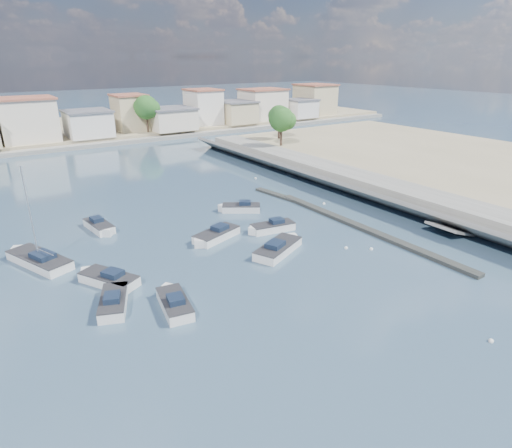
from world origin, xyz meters
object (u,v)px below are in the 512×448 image
(motorboat_c, at_px, (271,228))
(motorboat_h, at_px, (280,248))
(motorboat_d, at_px, (215,236))
(motorboat_f, at_px, (239,208))
(motorboat_e, at_px, (114,301))
(motorboat_a, at_px, (107,279))
(motorboat_b, at_px, (174,303))
(sailboat, at_px, (37,259))
(motorboat_g, at_px, (100,227))

(motorboat_c, bearing_deg, motorboat_h, -116.46)
(motorboat_d, distance_m, motorboat_f, 8.62)
(motorboat_h, bearing_deg, motorboat_e, -177.65)
(motorboat_a, distance_m, motorboat_d, 11.80)
(motorboat_b, height_order, sailboat, sailboat)
(motorboat_e, relative_size, sailboat, 0.55)
(motorboat_e, relative_size, motorboat_h, 0.81)
(motorboat_c, distance_m, motorboat_h, 5.04)
(motorboat_f, xyz_separation_m, sailboat, (-21.91, -1.65, 0.03))
(motorboat_e, relative_size, motorboat_f, 1.07)
(motorboat_a, distance_m, motorboat_e, 3.66)
(motorboat_c, relative_size, motorboat_h, 0.83)
(motorboat_h, bearing_deg, motorboat_f, 76.39)
(motorboat_c, relative_size, sailboat, 0.57)
(motorboat_d, bearing_deg, motorboat_c, -12.88)
(motorboat_g, distance_m, motorboat_h, 19.23)
(motorboat_a, relative_size, motorboat_e, 1.06)
(motorboat_b, bearing_deg, motorboat_c, 28.73)
(motorboat_a, relative_size, motorboat_c, 1.02)
(motorboat_d, relative_size, motorboat_f, 1.22)
(motorboat_b, distance_m, motorboat_c, 16.35)
(motorboat_b, xyz_separation_m, sailboat, (-7.01, 13.29, 0.03))
(motorboat_a, relative_size, motorboat_g, 1.04)
(motorboat_a, height_order, motorboat_h, same)
(motorboat_c, xyz_separation_m, motorboat_h, (-2.25, -4.51, -0.00))
(motorboat_a, bearing_deg, sailboat, 120.02)
(motorboat_g, bearing_deg, sailboat, -144.66)
(motorboat_c, relative_size, motorboat_d, 0.91)
(motorboat_b, relative_size, motorboat_c, 0.97)
(motorboat_a, xyz_separation_m, motorboat_g, (2.67, 11.70, 0.00))
(sailboat, bearing_deg, motorboat_c, -14.27)
(motorboat_a, height_order, sailboat, sailboat)
(motorboat_b, distance_m, motorboat_g, 18.04)
(motorboat_b, bearing_deg, motorboat_g, 91.01)
(motorboat_e, xyz_separation_m, motorboat_g, (3.19, 15.33, 0.00))
(motorboat_e, bearing_deg, motorboat_h, 2.35)
(motorboat_c, distance_m, motorboat_d, 6.03)
(motorboat_a, distance_m, motorboat_g, 12.00)
(motorboat_a, height_order, motorboat_f, same)
(motorboat_a, bearing_deg, motorboat_f, 25.68)
(motorboat_h, bearing_deg, motorboat_a, 168.80)
(motorboat_b, xyz_separation_m, motorboat_f, (14.90, 14.93, 0.00))
(motorboat_c, xyz_separation_m, motorboat_d, (-5.88, 1.34, -0.00))
(motorboat_g, height_order, motorboat_h, same)
(motorboat_g, bearing_deg, motorboat_e, -101.76)
(motorboat_b, relative_size, sailboat, 0.56)
(motorboat_f, xyz_separation_m, motorboat_h, (-2.80, -11.59, 0.00))
(motorboat_f, distance_m, motorboat_g, 15.53)
(motorboat_e, distance_m, motorboat_f, 22.10)
(motorboat_b, bearing_deg, motorboat_a, 115.27)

